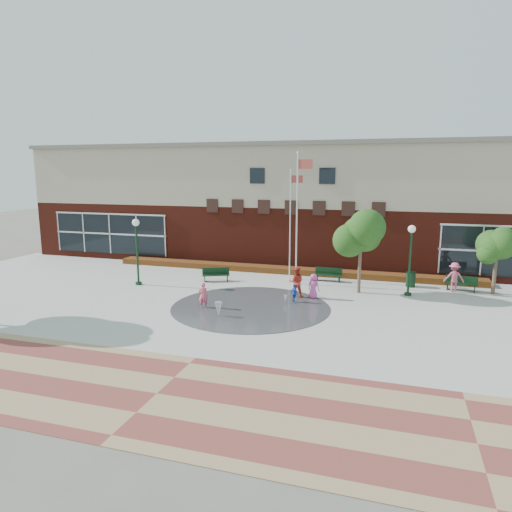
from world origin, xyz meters
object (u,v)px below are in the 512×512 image
(flagpole_left, at_px, (291,219))
(trash_can, at_px, (411,279))
(bench_left, at_px, (216,277))
(flagpole_right, at_px, (298,212))
(child_splash, at_px, (203,295))

(flagpole_left, xyz_separation_m, trash_can, (7.67, 0.07, -3.53))
(flagpole_left, relative_size, bench_left, 3.98)
(flagpole_right, height_order, child_splash, flagpole_right)
(flagpole_left, relative_size, trash_can, 7.37)
(bench_left, distance_m, child_splash, 5.89)
(flagpole_left, distance_m, trash_can, 8.45)
(bench_left, xyz_separation_m, child_splash, (1.57, -5.66, 0.40))
(bench_left, height_order, child_splash, child_splash)
(flagpole_right, bearing_deg, child_splash, -110.90)
(flagpole_right, distance_m, child_splash, 8.44)
(flagpole_right, relative_size, bench_left, 4.56)
(child_splash, bearing_deg, bench_left, -89.01)
(flagpole_right, distance_m, trash_can, 8.20)
(flagpole_left, height_order, bench_left, flagpole_left)
(bench_left, relative_size, child_splash, 1.32)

